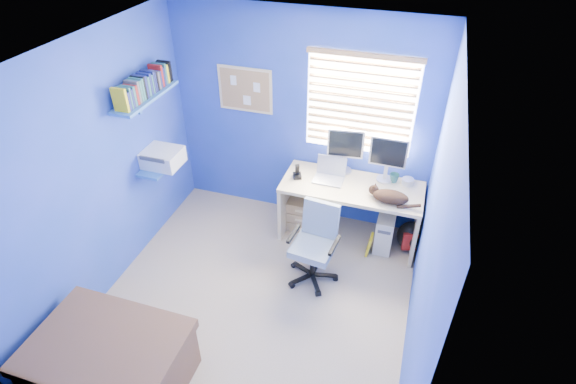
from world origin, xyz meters
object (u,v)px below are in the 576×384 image
(desk, at_px, (350,212))
(tower_pc, at_px, (385,229))
(cat, at_px, (391,197))
(laptop, at_px, (329,172))
(office_chair, at_px, (314,253))

(desk, distance_m, tower_pc, 0.45)
(desk, relative_size, cat, 4.17)
(laptop, xyz_separation_m, cat, (0.71, -0.20, -0.04))
(laptop, bearing_deg, cat, -14.86)
(desk, bearing_deg, laptop, 175.00)
(cat, bearing_deg, office_chair, -122.46)
(desk, bearing_deg, office_chair, -106.95)
(desk, height_order, cat, cat)
(laptop, xyz_separation_m, office_chair, (0.05, -0.75, -0.52))
(cat, xyz_separation_m, tower_pc, (-0.01, 0.18, -0.58))
(laptop, distance_m, office_chair, 0.92)
(office_chair, bearing_deg, laptop, 94.01)
(desk, height_order, office_chair, office_chair)
(desk, xyz_separation_m, tower_pc, (0.42, 0.00, -0.14))
(cat, height_order, tower_pc, cat)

